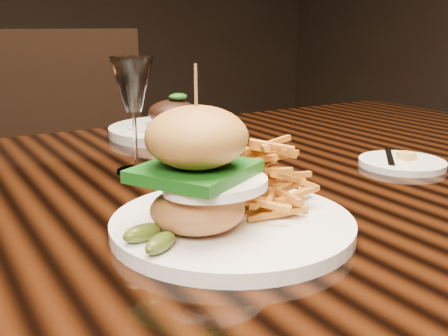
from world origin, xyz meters
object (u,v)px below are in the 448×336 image
dining_table (209,229)px  burger_plate (232,188)px  chair_far (80,171)px  far_dish (173,127)px  wine_glass (133,89)px

dining_table → burger_plate: 0.24m
dining_table → chair_far: 0.90m
far_dish → wine_glass: bearing=-127.4°
dining_table → chair_far: bearing=86.1°
wine_glass → far_dish: 0.29m
wine_glass → chair_far: size_ratio=0.18×
far_dish → chair_far: chair_far is taller
wine_glass → far_dish: bearing=52.6°
burger_plate → far_dish: 0.52m
far_dish → chair_far: (-0.03, 0.59, -0.23)m
burger_plate → far_dish: burger_plate is taller
dining_table → burger_plate: burger_plate is taller
burger_plate → chair_far: bearing=66.4°
dining_table → wine_glass: bearing=130.3°
far_dish → burger_plate: bearing=-109.0°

